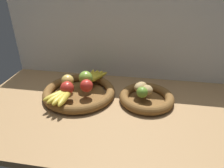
# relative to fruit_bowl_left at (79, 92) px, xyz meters

# --- Properties ---
(ground_plane) EXTENTS (1.40, 0.90, 0.03)m
(ground_plane) POSITION_rel_fruit_bowl_left_xyz_m (0.20, -0.02, -0.04)
(ground_plane) COLOR #9E774C
(back_wall) EXTENTS (1.40, 0.03, 0.55)m
(back_wall) POSITION_rel_fruit_bowl_left_xyz_m (0.20, 0.28, 0.25)
(back_wall) COLOR silver
(back_wall) RESTS_ON ground_plane
(fruit_bowl_left) EXTENTS (0.38, 0.38, 0.05)m
(fruit_bowl_left) POSITION_rel_fruit_bowl_left_xyz_m (0.00, 0.00, 0.00)
(fruit_bowl_left) COLOR brown
(fruit_bowl_left) RESTS_ON ground_plane
(fruit_bowl_right) EXTENTS (0.28, 0.28, 0.05)m
(fruit_bowl_right) POSITION_rel_fruit_bowl_left_xyz_m (0.36, -0.00, 0.00)
(fruit_bowl_right) COLOR brown
(fruit_bowl_right) RESTS_ON ground_plane
(apple_golden_left) EXTENTS (0.07, 0.07, 0.07)m
(apple_golden_left) POSITION_rel_fruit_bowl_left_xyz_m (-0.06, 0.01, 0.06)
(apple_golden_left) COLOR #DBB756
(apple_golden_left) RESTS_ON fruit_bowl_left
(apple_red_right) EXTENTS (0.07, 0.07, 0.07)m
(apple_red_right) POSITION_rel_fruit_bowl_left_xyz_m (0.05, -0.03, 0.06)
(apple_red_right) COLOR red
(apple_red_right) RESTS_ON fruit_bowl_left
(apple_green_back) EXTENTS (0.08, 0.08, 0.08)m
(apple_green_back) POSITION_rel_fruit_bowl_left_xyz_m (0.03, 0.05, 0.06)
(apple_green_back) COLOR #7AA338
(apple_green_back) RESTS_ON fruit_bowl_left
(apple_red_front) EXTENTS (0.07, 0.07, 0.07)m
(apple_red_front) POSITION_rel_fruit_bowl_left_xyz_m (-0.04, -0.07, 0.06)
(apple_red_front) COLOR red
(apple_red_front) RESTS_ON fruit_bowl_left
(banana_bunch_front) EXTENTS (0.12, 0.17, 0.03)m
(banana_bunch_front) POSITION_rel_fruit_bowl_left_xyz_m (-0.05, -0.12, 0.04)
(banana_bunch_front) COLOR gold
(banana_bunch_front) RESTS_ON fruit_bowl_left
(banana_bunch_back) EXTENTS (0.11, 0.18, 0.03)m
(banana_bunch_back) POSITION_rel_fruit_bowl_left_xyz_m (0.05, 0.12, 0.04)
(banana_bunch_back) COLOR gold
(banana_bunch_back) RESTS_ON fruit_bowl_left
(potato_large) EXTENTS (0.06, 0.07, 0.05)m
(potato_large) POSITION_rel_fruit_bowl_left_xyz_m (0.36, -0.00, 0.05)
(potato_large) COLOR #A38451
(potato_large) RESTS_ON fruit_bowl_right
(potato_oblong) EXTENTS (0.09, 0.10, 0.05)m
(potato_oblong) POSITION_rel_fruit_bowl_left_xyz_m (0.32, 0.03, 0.05)
(potato_oblong) COLOR #A38451
(potato_oblong) RESTS_ON fruit_bowl_right
(lime_near) EXTENTS (0.05, 0.05, 0.05)m
(lime_near) POSITION_rel_fruit_bowl_left_xyz_m (0.33, -0.04, 0.05)
(lime_near) COLOR olive
(lime_near) RESTS_ON fruit_bowl_right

